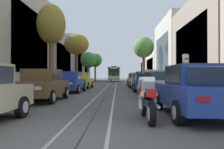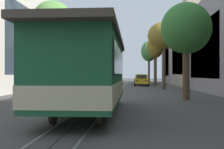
{
  "view_description": "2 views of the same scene",
  "coord_description": "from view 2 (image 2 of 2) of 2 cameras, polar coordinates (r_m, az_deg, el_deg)",
  "views": [
    {
      "loc": [
        0.72,
        -4.23,
        1.25
      ],
      "look_at": [
        -0.12,
        32.16,
        1.47
      ],
      "focal_mm": 37.15,
      "sensor_mm": 36.0,
      "label": 1
    },
    {
      "loc": [
        -1.73,
        57.19,
        1.51
      ],
      "look_at": [
        0.63,
        26.45,
        1.55
      ],
      "focal_mm": 44.3,
      "sensor_mm": 36.0,
      "label": 2
    }
  ],
  "objects": [
    {
      "name": "street_tree_kerb_left_mid",
      "position": [
        29.77,
        10.67,
        7.82
      ],
      "size": [
        3.39,
        3.42,
        7.08
      ],
      "color": "brown",
      "rests_on": "ground"
    },
    {
      "name": "street_tree_kerb_right_second",
      "position": [
        24.33,
        -12.11,
        10.4
      ],
      "size": [
        3.42,
        3.7,
        7.78
      ],
      "color": "brown",
      "rests_on": "ground"
    },
    {
      "name": "parked_car_white_second_right",
      "position": [
        48.4,
        -1.16,
        -0.91
      ],
      "size": [
        2.11,
        4.41,
        1.58
      ],
      "color": "silver",
      "rests_on": "ground"
    },
    {
      "name": "parked_car_yellow_fourth_left",
      "position": [
        38.15,
        6.15,
        -1.13
      ],
      "size": [
        2.09,
        4.4,
        1.58
      ],
      "color": "gold",
      "rests_on": "ground"
    },
    {
      "name": "pedestrian_on_right_pavement",
      "position": [
        33.59,
        -9.55,
        -1.01
      ],
      "size": [
        0.55,
        0.33,
        1.69
      ],
      "color": "#282D38",
      "rests_on": "ground"
    },
    {
      "name": "pedestrian_crossing_far",
      "position": [
        24.81,
        -15.46,
        -1.4
      ],
      "size": [
        0.55,
        0.23,
        1.65
      ],
      "color": "#282D38",
      "rests_on": "ground"
    },
    {
      "name": "cable_car_trolley",
      "position": [
        10.49,
        -5.11,
        0.75
      ],
      "size": [
        2.6,
        9.14,
        3.28
      ],
      "color": "#1E5B38",
      "rests_on": "ground"
    },
    {
      "name": "parked_car_blue_mid_left",
      "position": [
        43.95,
        5.9,
        -0.99
      ],
      "size": [
        2.08,
        4.39,
        1.58
      ],
      "color": "#233D93",
      "rests_on": "ground"
    },
    {
      "name": "street_tree_kerb_right_near",
      "position": [
        55.52,
        -2.43,
        4.74
      ],
      "size": [
        3.47,
        3.22,
        7.94
      ],
      "color": "brown",
      "rests_on": "ground"
    },
    {
      "name": "parked_car_blue_mid_right",
      "position": [
        43.32,
        -1.78,
        -1.0
      ],
      "size": [
        2.06,
        4.39,
        1.58
      ],
      "color": "#233D93",
      "rests_on": "ground"
    },
    {
      "name": "street_tree_kerb_left_near",
      "position": [
        55.34,
        7.63,
        4.7
      ],
      "size": [
        3.13,
        2.71,
        8.21
      ],
      "color": "#4C3826",
      "rests_on": "ground"
    },
    {
      "name": "building_facade_right",
      "position": [
        28.83,
        -20.52,
        5.2
      ],
      "size": [
        5.84,
        68.94,
        10.08
      ],
      "color": "#BCAD93",
      "rests_on": "ground"
    },
    {
      "name": "parked_car_beige_fourth_right",
      "position": [
        37.47,
        -2.7,
        -1.15
      ],
      "size": [
        2.05,
        4.38,
        1.58
      ],
      "color": "#C1B28E",
      "rests_on": "ground"
    },
    {
      "name": "parked_car_blue_near_right",
      "position": [
        54.44,
        -0.73,
        -0.81
      ],
      "size": [
        2.02,
        4.37,
        1.58
      ],
      "color": "#233D93",
      "rests_on": "ground"
    },
    {
      "name": "parked_car_red_fifth_right",
      "position": [
        31.79,
        -4.05,
        -1.35
      ],
      "size": [
        2.12,
        4.41,
        1.58
      ],
      "color": "red",
      "rests_on": "ground"
    },
    {
      "name": "pedestrian_on_left_pavement",
      "position": [
        30.02,
        -12.93,
        -1.08
      ],
      "size": [
        0.55,
        0.35,
        1.73
      ],
      "color": "slate",
      "rests_on": "ground"
    },
    {
      "name": "parked_car_beige_near_left",
      "position": [
        55.87,
        5.73,
        -0.79
      ],
      "size": [
        2.1,
        4.4,
        1.58
      ],
      "color": "#C1B28E",
      "rests_on": "ground"
    },
    {
      "name": "trolley_track_rails",
      "position": [
        24.67,
        0.36,
        -3.57
      ],
      "size": [
        1.14,
        77.24,
        0.01
      ],
      "color": "gray",
      "rests_on": "ground"
    },
    {
      "name": "motorcycle_with_rider",
      "position": [
        55.03,
        0.97,
        -0.96
      ],
      "size": [
        0.56,
        1.99,
        1.37
      ],
      "color": "black",
      "rests_on": "ground"
    },
    {
      "name": "street_tree_kerb_left_fourth",
      "position": [
        17.4,
        15.04,
        9.04
      ],
      "size": [
        3.02,
        2.68,
        5.87
      ],
      "color": "brown",
      "rests_on": "ground"
    },
    {
      "name": "ground_plane",
      "position": [
        29.58,
        1.03,
        -2.99
      ],
      "size": [
        173.11,
        173.11,
        0.0
      ],
      "primitive_type": "plane",
      "color": "#4C4947"
    },
    {
      "name": "parked_car_brown_second_left",
      "position": [
        49.96,
        5.88,
        -0.88
      ],
      "size": [
        2.02,
        4.37,
        1.58
      ],
      "color": "brown",
      "rests_on": "ground"
    },
    {
      "name": "street_tree_kerb_left_second",
      "position": [
        41.8,
        8.92,
        5.55
      ],
      "size": [
        2.46,
        2.69,
        7.48
      ],
      "color": "brown",
      "rests_on": "ground"
    },
    {
      "name": "street_sign_post",
      "position": [
        48.87,
        -2.95,
        0.0
      ],
      "size": [
        0.36,
        0.09,
        2.51
      ],
      "color": "slate",
      "rests_on": "ground"
    }
  ]
}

